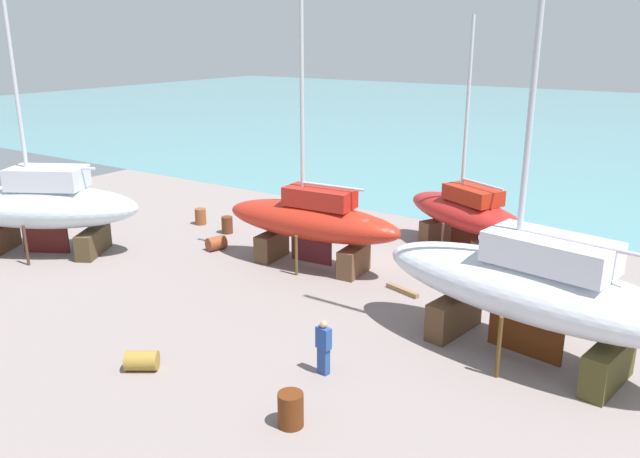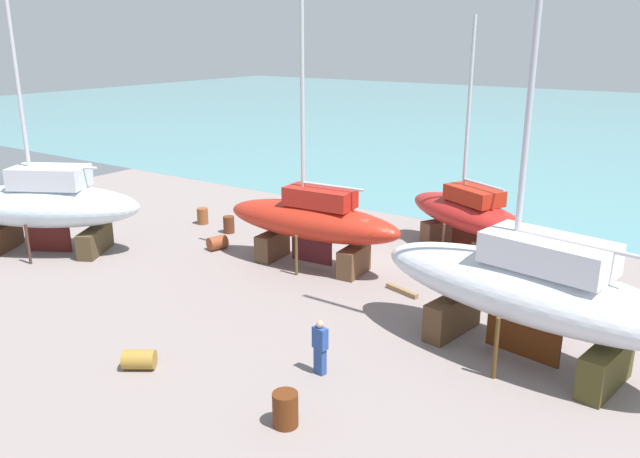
{
  "view_description": "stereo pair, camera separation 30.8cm",
  "coord_description": "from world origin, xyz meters",
  "px_view_note": "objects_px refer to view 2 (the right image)",
  "views": [
    {
      "loc": [
        12.83,
        -21.68,
        9.34
      ],
      "look_at": [
        -0.58,
        -1.72,
        1.97
      ],
      "focal_mm": 35.68,
      "sensor_mm": 36.0,
      "label": 1
    },
    {
      "loc": [
        13.09,
        -21.5,
        9.34
      ],
      "look_at": [
        -0.58,
        -1.72,
        1.97
      ],
      "focal_mm": 35.68,
      "sensor_mm": 36.0,
      "label": 2
    }
  ],
  "objects_px": {
    "worker": "(320,346)",
    "barrel_blue_faded": "(203,216)",
    "barrel_tipped_center": "(285,409)",
    "sailboat_large_starboard": "(529,288)",
    "sailboat_small_center": "(467,215)",
    "barrel_rust_far": "(139,359)",
    "sailboat_far_slipway": "(44,205)",
    "sailboat_mid_port": "(312,221)",
    "barrel_rust_mid": "(217,243)",
    "barrel_tar_black": "(229,225)"
  },
  "relations": [
    {
      "from": "sailboat_small_center",
      "to": "barrel_rust_far",
      "type": "distance_m",
      "value": 15.65
    },
    {
      "from": "sailboat_far_slipway",
      "to": "barrel_tipped_center",
      "type": "relative_size",
      "value": 15.25
    },
    {
      "from": "sailboat_large_starboard",
      "to": "sailboat_mid_port",
      "type": "height_order",
      "value": "sailboat_large_starboard"
    },
    {
      "from": "sailboat_mid_port",
      "to": "barrel_blue_faded",
      "type": "relative_size",
      "value": 15.68
    },
    {
      "from": "worker",
      "to": "barrel_tipped_center",
      "type": "distance_m",
      "value": 2.71
    },
    {
      "from": "barrel_rust_mid",
      "to": "barrel_blue_faded",
      "type": "bearing_deg",
      "value": 143.42
    },
    {
      "from": "barrel_tar_black",
      "to": "worker",
      "type": "bearing_deg",
      "value": -37.09
    },
    {
      "from": "sailboat_far_slipway",
      "to": "barrel_tar_black",
      "type": "relative_size",
      "value": 16.55
    },
    {
      "from": "worker",
      "to": "barrel_blue_faded",
      "type": "xyz_separation_m",
      "value": [
        -13.55,
        8.99,
        -0.45
      ]
    },
    {
      "from": "barrel_rust_far",
      "to": "barrel_tar_black",
      "type": "xyz_separation_m",
      "value": [
        -6.9,
        11.38,
        0.13
      ]
    },
    {
      "from": "barrel_tipped_center",
      "to": "sailboat_large_starboard",
      "type": "bearing_deg",
      "value": 60.84
    },
    {
      "from": "barrel_tipped_center",
      "to": "barrel_blue_faded",
      "type": "bearing_deg",
      "value": 140.99
    },
    {
      "from": "barrel_rust_mid",
      "to": "barrel_tipped_center",
      "type": "height_order",
      "value": "barrel_tipped_center"
    },
    {
      "from": "sailboat_large_starboard",
      "to": "worker",
      "type": "distance_m",
      "value": 6.31
    },
    {
      "from": "sailboat_far_slipway",
      "to": "barrel_rust_mid",
      "type": "height_order",
      "value": "sailboat_far_slipway"
    },
    {
      "from": "worker",
      "to": "sailboat_large_starboard",
      "type": "bearing_deg",
      "value": -35.73
    },
    {
      "from": "barrel_rust_far",
      "to": "barrel_rust_mid",
      "type": "height_order",
      "value": "barrel_rust_mid"
    },
    {
      "from": "barrel_rust_far",
      "to": "sailboat_large_starboard",
      "type": "bearing_deg",
      "value": 37.68
    },
    {
      "from": "sailboat_mid_port",
      "to": "barrel_tar_black",
      "type": "distance_m",
      "value": 6.47
    },
    {
      "from": "barrel_rust_far",
      "to": "barrel_tipped_center",
      "type": "bearing_deg",
      "value": 2.06
    },
    {
      "from": "sailboat_large_starboard",
      "to": "barrel_rust_mid",
      "type": "distance_m",
      "value": 14.92
    },
    {
      "from": "barrel_tipped_center",
      "to": "barrel_tar_black",
      "type": "bearing_deg",
      "value": 137.29
    },
    {
      "from": "barrel_tar_black",
      "to": "barrel_blue_faded",
      "type": "xyz_separation_m",
      "value": [
        -2.16,
        0.38,
        -0.0
      ]
    },
    {
      "from": "worker",
      "to": "barrel_rust_mid",
      "type": "relative_size",
      "value": 2.01
    },
    {
      "from": "sailboat_small_center",
      "to": "worker",
      "type": "relative_size",
      "value": 6.09
    },
    {
      "from": "sailboat_small_center",
      "to": "barrel_rust_mid",
      "type": "height_order",
      "value": "sailboat_small_center"
    },
    {
      "from": "sailboat_mid_port",
      "to": "barrel_rust_far",
      "type": "bearing_deg",
      "value": 90.08
    },
    {
      "from": "worker",
      "to": "barrel_blue_faded",
      "type": "distance_m",
      "value": 16.27
    },
    {
      "from": "barrel_rust_far",
      "to": "barrel_blue_faded",
      "type": "bearing_deg",
      "value": 127.6
    },
    {
      "from": "barrel_tipped_center",
      "to": "sailboat_small_center",
      "type": "bearing_deg",
      "value": 95.33
    },
    {
      "from": "sailboat_small_center",
      "to": "worker",
      "type": "xyz_separation_m",
      "value": [
        0.66,
        -12.34,
        -0.92
      ]
    },
    {
      "from": "sailboat_large_starboard",
      "to": "worker",
      "type": "height_order",
      "value": "sailboat_large_starboard"
    },
    {
      "from": "barrel_tipped_center",
      "to": "barrel_blue_faded",
      "type": "distance_m",
      "value": 18.39
    },
    {
      "from": "sailboat_large_starboard",
      "to": "worker",
      "type": "xyz_separation_m",
      "value": [
        -4.51,
        -4.19,
        -1.41
      ]
    },
    {
      "from": "sailboat_mid_port",
      "to": "barrel_rust_mid",
      "type": "distance_m",
      "value": 5.14
    },
    {
      "from": "sailboat_mid_port",
      "to": "sailboat_small_center",
      "type": "bearing_deg",
      "value": -136.13
    },
    {
      "from": "barrel_tipped_center",
      "to": "barrel_tar_black",
      "type": "relative_size",
      "value": 1.09
    },
    {
      "from": "sailboat_far_slipway",
      "to": "sailboat_mid_port",
      "type": "bearing_deg",
      "value": 176.24
    },
    {
      "from": "sailboat_small_center",
      "to": "sailboat_far_slipway",
      "type": "bearing_deg",
      "value": 60.09
    },
    {
      "from": "worker",
      "to": "barrel_rust_mid",
      "type": "xyz_separation_m",
      "value": [
        -10.11,
        6.44,
        -0.55
      ]
    },
    {
      "from": "sailboat_large_starboard",
      "to": "barrel_blue_faded",
      "type": "bearing_deg",
      "value": -5.61
    },
    {
      "from": "barrel_tipped_center",
      "to": "barrel_blue_faded",
      "type": "height_order",
      "value": "barrel_tipped_center"
    },
    {
      "from": "sailboat_mid_port",
      "to": "sailboat_small_center",
      "type": "distance_m",
      "value": 7.0
    },
    {
      "from": "barrel_blue_faded",
      "to": "barrel_tipped_center",
      "type": "bearing_deg",
      "value": -39.01
    },
    {
      "from": "sailboat_far_slipway",
      "to": "sailboat_small_center",
      "type": "height_order",
      "value": "sailboat_far_slipway"
    },
    {
      "from": "sailboat_small_center",
      "to": "barrel_blue_faded",
      "type": "height_order",
      "value": "sailboat_small_center"
    },
    {
      "from": "barrel_rust_far",
      "to": "sailboat_small_center",
      "type": "bearing_deg",
      "value": 75.75
    },
    {
      "from": "sailboat_small_center",
      "to": "barrel_blue_faded",
      "type": "bearing_deg",
      "value": 40.65
    },
    {
      "from": "barrel_rust_far",
      "to": "barrel_tar_black",
      "type": "distance_m",
      "value": 13.31
    },
    {
      "from": "worker",
      "to": "barrel_tipped_center",
      "type": "height_order",
      "value": "worker"
    }
  ]
}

